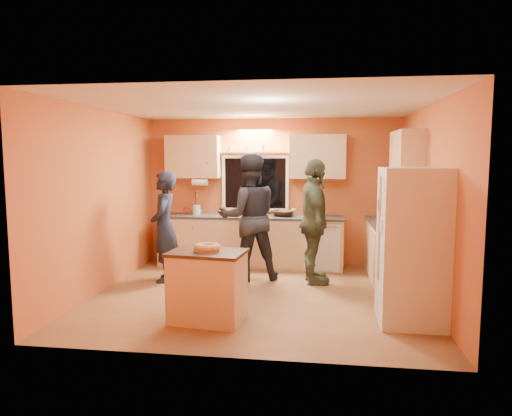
% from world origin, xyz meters
% --- Properties ---
extents(ground, '(4.50, 4.50, 0.00)m').
position_xyz_m(ground, '(0.00, 0.00, 0.00)').
color(ground, brown).
rests_on(ground, ground).
extents(room_shell, '(4.54, 4.04, 2.61)m').
position_xyz_m(room_shell, '(0.12, 0.41, 1.62)').
color(room_shell, '#BC6430').
rests_on(room_shell, ground).
extents(back_counter, '(4.23, 0.62, 0.90)m').
position_xyz_m(back_counter, '(0.01, 1.70, 0.45)').
color(back_counter, tan).
rests_on(back_counter, ground).
extents(right_counter, '(0.62, 1.84, 0.90)m').
position_xyz_m(right_counter, '(1.95, 0.50, 0.45)').
color(right_counter, tan).
rests_on(right_counter, ground).
extents(refrigerator, '(0.72, 0.70, 1.80)m').
position_xyz_m(refrigerator, '(1.89, -0.80, 0.90)').
color(refrigerator, silver).
rests_on(refrigerator, ground).
extents(island, '(0.93, 0.69, 0.83)m').
position_xyz_m(island, '(-0.45, -1.05, 0.42)').
color(island, tan).
rests_on(island, ground).
extents(bundt_pastry, '(0.31, 0.31, 0.09)m').
position_xyz_m(bundt_pastry, '(-0.45, -1.05, 0.88)').
color(bundt_pastry, tan).
rests_on(bundt_pastry, island).
extents(person_left, '(0.51, 0.68, 1.70)m').
position_xyz_m(person_left, '(-1.53, 0.59, 0.85)').
color(person_left, black).
rests_on(person_left, ground).
extents(person_center, '(1.15, 1.02, 1.98)m').
position_xyz_m(person_center, '(-0.25, 0.86, 0.99)').
color(person_center, black).
rests_on(person_center, ground).
extents(person_right, '(0.62, 1.17, 1.90)m').
position_xyz_m(person_right, '(0.77, 0.76, 0.95)').
color(person_right, '#2F3320').
rests_on(person_right, ground).
extents(mixing_bowl, '(0.51, 0.51, 0.10)m').
position_xyz_m(mixing_bowl, '(0.22, 1.73, 0.95)').
color(mixing_bowl, black).
rests_on(mixing_bowl, back_counter).
extents(utensil_crock, '(0.14, 0.14, 0.17)m').
position_xyz_m(utensil_crock, '(-1.33, 1.74, 0.99)').
color(utensil_crock, beige).
rests_on(utensil_crock, back_counter).
extents(potted_plant, '(0.32, 0.28, 0.32)m').
position_xyz_m(potted_plant, '(1.96, 0.41, 1.06)').
color(potted_plant, gray).
rests_on(potted_plant, right_counter).
extents(red_box, '(0.19, 0.16, 0.07)m').
position_xyz_m(red_box, '(1.89, 0.56, 0.94)').
color(red_box, maroon).
rests_on(red_box, right_counter).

